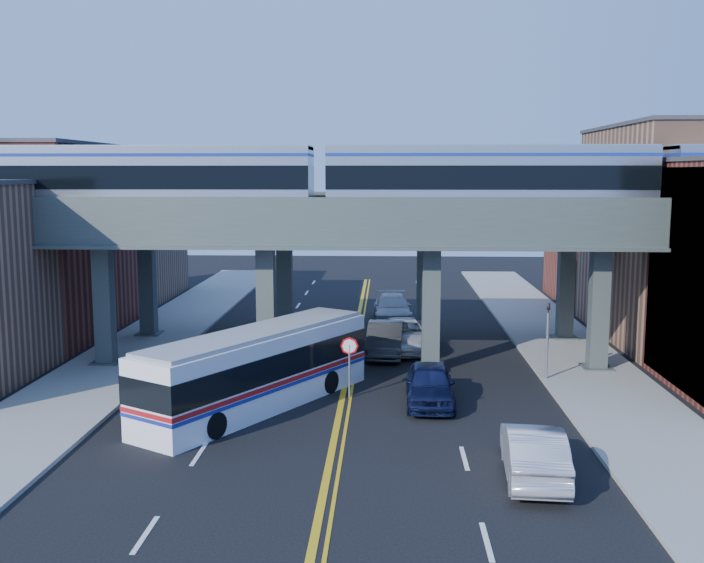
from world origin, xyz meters
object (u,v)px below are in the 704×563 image
Objects in this scene: car_parked_curb at (534,452)px; traffic_signal at (548,332)px; stop_sign at (349,357)px; car_lane_d at (392,308)px; car_lane_a at (430,384)px; car_lane_c at (404,335)px; transit_train at (488,178)px; transit_bus at (258,370)px; car_lane_b at (385,339)px.

traffic_signal is at bearing -98.96° from car_parked_curb.
stop_sign is 0.46× the size of car_lane_d.
car_lane_a reaches higher than car_parked_curb.
car_lane_c is (2.51, 9.21, -0.94)m from stop_sign.
transit_bus is at bearing -146.56° from transit_train.
transit_train is 14.16m from transit_bus.
transit_bus is 2.27× the size of car_parked_curb.
transit_train reaches higher than car_lane_b.
car_lane_a is 0.97× the size of car_parked_curb.
transit_bus is (-12.55, -4.56, -0.73)m from traffic_signal.
transit_train reaches higher than transit_bus.
stop_sign is 8.05m from car_lane_b.
stop_sign reaches higher than car_parked_curb.
stop_sign is 10.61m from car_parked_curb.
car_lane_b is (-1.87, 8.64, 0.02)m from car_lane_a.
transit_train reaches higher than car_lane_a.
transit_train is 9.54× the size of car_lane_a.
car_parked_curb is (4.26, -26.00, -0.00)m from car_lane_d.
traffic_signal is 13.37m from transit_bus.
car_lane_c is 1.02× the size of car_lane_d.
car_parked_curb is at bearing -90.35° from transit_train.
traffic_signal is 0.71× the size of car_lane_d.
traffic_signal is at bearing 35.43° from car_lane_a.
car_lane_d is at bearing 83.66° from stop_sign.
transit_bus is at bearing -172.64° from car_lane_a.
car_lane_d is at bearing 95.55° from car_lane_a.
car_parked_curb is at bearing -68.95° from car_lane_a.
stop_sign is 9.41m from traffic_signal.
car_lane_c is (6.16, 10.77, -0.76)m from transit_bus.
car_parked_curb is (2.83, -7.78, -0.00)m from car_lane_a.
traffic_signal is 0.81× the size of car_parked_curb.
car_lane_a is (7.02, 0.78, -0.74)m from transit_bus.
car_parked_curb is (4.70, -16.42, -0.03)m from car_lane_b.
stop_sign is (-6.28, -5.00, -7.49)m from transit_train.
car_lane_d reaches higher than car_lane_c.
car_lane_a is 0.84× the size of car_lane_c.
stop_sign is at bearing -35.52° from transit_bus.
transit_train is at bearing -27.94° from car_lane_b.
traffic_signal is 0.78× the size of car_lane_b.
car_lane_c is (-3.77, 4.21, -8.44)m from transit_train.
stop_sign is at bearing -97.88° from car_lane_b.
stop_sign is at bearing -98.55° from car_lane_d.
stop_sign is at bearing -141.48° from transit_train.
car_lane_c is at bearing 74.74° from stop_sign.
stop_sign is 3.58m from car_lane_a.
stop_sign is 3.97m from transit_bus.
transit_bus reaches higher than car_parked_curb.
transit_train is at bearing 64.33° from car_lane_a.
transit_train is 10.15m from car_lane_c.
car_lane_b is 0.90× the size of car_lane_d.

